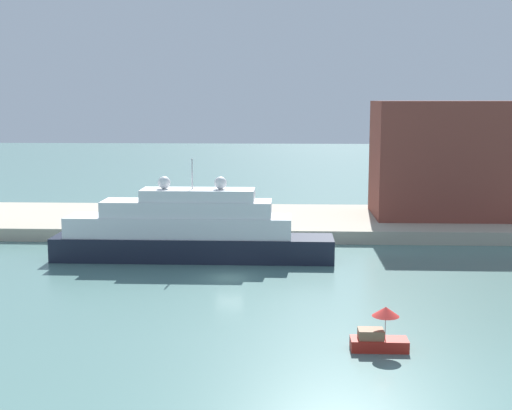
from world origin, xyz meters
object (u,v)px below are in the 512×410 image
at_px(work_barge, 92,247).
at_px(person_figure, 201,217).
at_px(harbor_building, 447,159).
at_px(parked_car, 161,212).
at_px(large_yacht, 188,231).
at_px(mooring_bollard, 225,225).
at_px(small_motorboat, 379,334).

distance_m(work_barge, person_figure, 14.54).
relative_size(harbor_building, parked_car, 4.84).
height_order(large_yacht, work_barge, large_yacht).
xyz_separation_m(work_barge, harbor_building, (41.95, 16.73, 8.53)).
distance_m(harbor_building, person_figure, 32.57).
relative_size(parked_car, mooring_bollard, 5.06).
distance_m(work_barge, harbor_building, 45.96).
bearing_deg(harbor_building, small_motorboat, -107.09).
bearing_deg(work_barge, harbor_building, 21.74).
bearing_deg(harbor_building, mooring_bollard, -159.79).
relative_size(harbor_building, mooring_bollard, 24.50).
bearing_deg(harbor_building, person_figure, -166.76).
xyz_separation_m(large_yacht, mooring_bollard, (2.89, 9.94, -1.10)).
distance_m(small_motorboat, mooring_bollard, 38.62).
xyz_separation_m(large_yacht, parked_car, (-6.11, 17.79, -0.87)).
height_order(work_barge, harbor_building, harbor_building).
distance_m(large_yacht, parked_car, 18.83).
bearing_deg(work_barge, large_yacht, -17.35).
bearing_deg(parked_car, harbor_building, 3.76).
xyz_separation_m(work_barge, parked_car, (5.05, 14.31, 1.71)).
bearing_deg(mooring_bollard, person_figure, 136.57).
height_order(small_motorboat, parked_car, small_motorboat).
bearing_deg(work_barge, parked_car, 70.57).
xyz_separation_m(small_motorboat, work_barge, (-27.68, 29.67, -0.67)).
height_order(large_yacht, person_figure, large_yacht).
bearing_deg(work_barge, mooring_bollard, 24.69).
bearing_deg(person_figure, harbor_building, 13.24).
xyz_separation_m(harbor_building, mooring_bollard, (-27.91, -10.27, -7.05)).
height_order(large_yacht, small_motorboat, large_yacht).
bearing_deg(person_figure, mooring_bollard, -43.43).
bearing_deg(parked_car, person_figure, -39.78).
height_order(small_motorboat, harbor_building, harbor_building).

